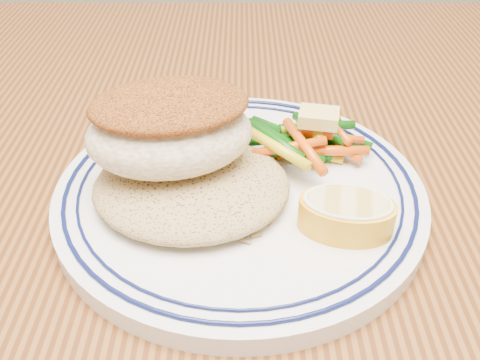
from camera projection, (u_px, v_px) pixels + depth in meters
The scene contains 7 objects.
dining_table at pixel (289, 303), 0.44m from camera, with size 1.50×0.90×0.75m.
plate at pixel (240, 192), 0.39m from camera, with size 0.26×0.26×0.02m.
rice_pilaf at pixel (191, 182), 0.37m from camera, with size 0.14×0.12×0.03m, color #9A7F4D.
fish_fillet at pixel (169, 127), 0.36m from camera, with size 0.12×0.10×0.06m.
vegetable_pile at pixel (306, 138), 0.41m from camera, with size 0.10×0.10×0.03m.
butter_pat at pixel (319, 117), 0.39m from camera, with size 0.03×0.02×0.01m, color #D7BF69.
lemon_wedge at pixel (346, 213), 0.34m from camera, with size 0.07×0.07×0.02m.
Camera 1 is at (-0.04, -0.29, 1.00)m, focal length 40.00 mm.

